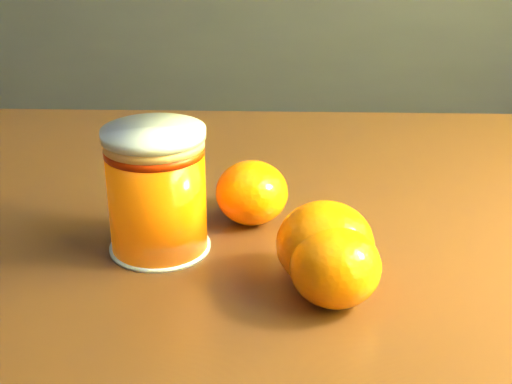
# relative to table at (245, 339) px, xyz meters

# --- Properties ---
(table) EXTENTS (1.06, 0.80, 0.75)m
(table) POSITION_rel_table_xyz_m (0.00, 0.00, 0.00)
(table) COLOR #5C3217
(table) RESTS_ON ground
(juice_glass) EXTENTS (0.08, 0.08, 0.10)m
(juice_glass) POSITION_rel_table_xyz_m (-0.07, -0.02, 0.15)
(juice_glass) COLOR #FF6405
(juice_glass) RESTS_ON table
(orange_front) EXTENTS (0.08, 0.08, 0.06)m
(orange_front) POSITION_rel_table_xyz_m (0.07, -0.05, 0.13)
(orange_front) COLOR orange
(orange_front) RESTS_ON table
(orange_back) EXTENTS (0.07, 0.07, 0.05)m
(orange_back) POSITION_rel_table_xyz_m (0.00, 0.04, 0.12)
(orange_back) COLOR orange
(orange_back) RESTS_ON table
(orange_extra) EXTENTS (0.07, 0.07, 0.06)m
(orange_extra) POSITION_rel_table_xyz_m (0.08, -0.08, 0.12)
(orange_extra) COLOR orange
(orange_extra) RESTS_ON table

